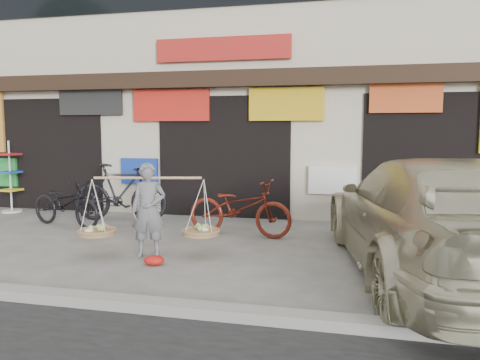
% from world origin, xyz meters
% --- Properties ---
extents(ground, '(70.00, 70.00, 0.00)m').
position_xyz_m(ground, '(0.00, 0.00, 0.00)').
color(ground, gray).
rests_on(ground, ground).
extents(kerb, '(70.00, 0.25, 0.12)m').
position_xyz_m(kerb, '(0.00, -2.00, 0.06)').
color(kerb, gray).
rests_on(kerb, ground).
extents(shophouse_block, '(14.00, 6.32, 7.00)m').
position_xyz_m(shophouse_block, '(-0.00, 6.42, 3.45)').
color(shophouse_block, beige).
rests_on(shophouse_block, ground).
extents(street_vendor, '(2.13, 0.91, 1.46)m').
position_xyz_m(street_vendor, '(-0.27, 0.03, 0.67)').
color(street_vendor, slate).
rests_on(street_vendor, ground).
extents(bike_0, '(1.93, 1.12, 0.96)m').
position_xyz_m(bike_0, '(-2.84, 1.74, 0.48)').
color(bike_0, black).
rests_on(bike_0, ground).
extents(bike_1, '(2.11, 0.80, 1.24)m').
position_xyz_m(bike_1, '(-2.04, 2.54, 0.62)').
color(bike_1, black).
rests_on(bike_1, ground).
extents(bike_2, '(2.09, 0.98, 1.06)m').
position_xyz_m(bike_2, '(0.77, 1.74, 0.53)').
color(bike_2, maroon).
rests_on(bike_2, ground).
extents(suv, '(3.10, 5.87, 1.62)m').
position_xyz_m(suv, '(3.85, -0.05, 0.81)').
color(suv, beige).
rests_on(suv, ground).
extents(display_rack, '(0.47, 0.47, 1.70)m').
position_xyz_m(display_rack, '(-5.10, 2.94, 0.68)').
color(display_rack, silver).
rests_on(display_rack, ground).
extents(red_bag, '(0.31, 0.25, 0.14)m').
position_xyz_m(red_bag, '(-0.01, -0.38, 0.07)').
color(red_bag, red).
rests_on(red_bag, ground).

